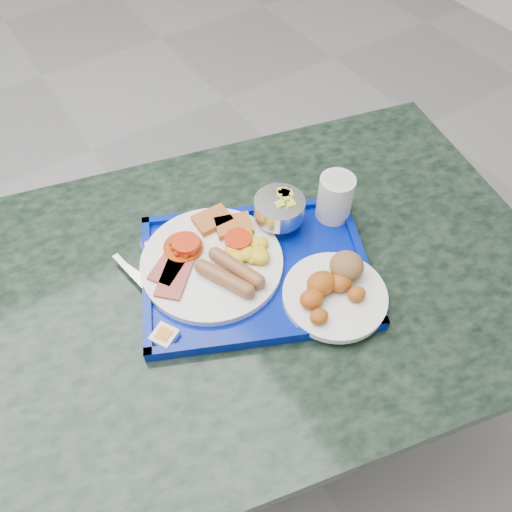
{
  "coord_description": "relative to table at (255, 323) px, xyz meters",
  "views": [
    {
      "loc": [
        0.34,
        -1.13,
        1.43
      ],
      "look_at": [
        0.63,
        -0.69,
        0.74
      ],
      "focal_mm": 35.0,
      "sensor_mm": 36.0,
      "label": 1
    }
  ],
  "objects": [
    {
      "name": "table",
      "position": [
        0.0,
        0.0,
        0.0
      ],
      "size": [
        1.23,
        0.96,
        0.68
      ],
      "rotation": [
        0.0,
        0.0,
        -0.23
      ],
      "color": "gray",
      "rests_on": "floor"
    },
    {
      "name": "tray",
      "position": [
        0.0,
        0.0,
        0.18
      ],
      "size": [
        0.49,
        0.44,
        0.02
      ],
      "rotation": [
        0.0,
        0.0,
        -0.43
      ],
      "color": "#03199A",
      "rests_on": "table"
    },
    {
      "name": "spoon",
      "position": [
        -0.15,
        0.13,
        0.19
      ],
      "size": [
        0.08,
        0.18,
        0.01
      ],
      "rotation": [
        0.0,
        0.0,
        0.35
      ],
      "color": "#BBBBBD",
      "rests_on": "tray"
    },
    {
      "name": "jam_packet",
      "position": [
        -0.2,
        -0.03,
        0.2
      ],
      "size": [
        0.05,
        0.05,
        0.01
      ],
      "rotation": [
        0.0,
        0.0,
        0.51
      ],
      "color": "white",
      "rests_on": "tray"
    },
    {
      "name": "bread_plate",
      "position": [
        0.09,
        -0.12,
        0.21
      ],
      "size": [
        0.18,
        0.18,
        0.06
      ],
      "rotation": [
        0.0,
        0.0,
        -0.18
      ],
      "color": "white",
      "rests_on": "tray"
    },
    {
      "name": "main_plate",
      "position": [
        -0.05,
        0.05,
        0.2
      ],
      "size": [
        0.26,
        0.26,
        0.04
      ],
      "rotation": [
        0.0,
        0.0,
        0.28
      ],
      "color": "white",
      "rests_on": "tray"
    },
    {
      "name": "juice_cup",
      "position": [
        0.2,
        0.03,
        0.24
      ],
      "size": [
        0.07,
        0.07,
        0.09
      ],
      "color": "white",
      "rests_on": "tray"
    },
    {
      "name": "knife",
      "position": [
        -0.19,
        0.09,
        0.19
      ],
      "size": [
        0.04,
        0.17,
        0.0
      ],
      "primitive_type": "cube",
      "rotation": [
        0.0,
        0.0,
        0.17
      ],
      "color": "#BBBBBD",
      "rests_on": "tray"
    },
    {
      "name": "fruit_bowl",
      "position": [
        0.1,
        0.07,
        0.23
      ],
      "size": [
        0.1,
        0.1,
        0.07
      ],
      "color": "#BBBBBD",
      "rests_on": "tray"
    }
  ]
}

